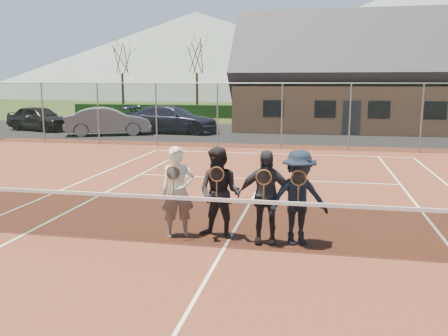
# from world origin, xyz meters

# --- Properties ---
(ground) EXTENTS (220.00, 220.00, 0.00)m
(ground) POSITION_xyz_m (0.00, 20.00, 0.00)
(ground) COLOR #324719
(ground) RESTS_ON ground
(court_surface) EXTENTS (30.00, 30.00, 0.02)m
(court_surface) POSITION_xyz_m (0.00, 0.00, 0.01)
(court_surface) COLOR #562819
(court_surface) RESTS_ON ground
(tarmac_carpark) EXTENTS (40.00, 12.00, 0.01)m
(tarmac_carpark) POSITION_xyz_m (-4.00, 20.00, 0.01)
(tarmac_carpark) COLOR black
(tarmac_carpark) RESTS_ON ground
(hedge_row) EXTENTS (40.00, 1.20, 1.10)m
(hedge_row) POSITION_xyz_m (0.00, 32.00, 0.55)
(hedge_row) COLOR black
(hedge_row) RESTS_ON ground
(hill_west) EXTENTS (110.00, 110.00, 18.00)m
(hill_west) POSITION_xyz_m (-25.00, 95.00, 9.00)
(hill_west) COLOR #57695F
(hill_west) RESTS_ON ground
(hill_centre) EXTENTS (120.00, 120.00, 22.00)m
(hill_centre) POSITION_xyz_m (20.00, 95.00, 11.00)
(hill_centre) COLOR slate
(hill_centre) RESTS_ON ground
(car_a) EXTENTS (4.97, 3.20, 1.58)m
(car_a) POSITION_xyz_m (-15.79, 19.12, 0.79)
(car_a) COLOR black
(car_a) RESTS_ON ground
(car_b) EXTENTS (5.14, 3.56, 1.61)m
(car_b) POSITION_xyz_m (-10.36, 17.49, 0.80)
(car_b) COLOR gray
(car_b) RESTS_ON ground
(car_c) EXTENTS (5.81, 2.63, 1.65)m
(car_c) POSITION_xyz_m (-7.03, 19.28, 0.83)
(car_c) COLOR #1A1E34
(car_c) RESTS_ON ground
(court_markings) EXTENTS (11.03, 23.83, 0.01)m
(court_markings) POSITION_xyz_m (0.00, 0.00, 0.02)
(court_markings) COLOR white
(court_markings) RESTS_ON court_surface
(tennis_net) EXTENTS (11.68, 0.08, 1.10)m
(tennis_net) POSITION_xyz_m (0.00, 0.00, 0.54)
(tennis_net) COLOR slate
(tennis_net) RESTS_ON ground
(perimeter_fence) EXTENTS (30.07, 0.07, 3.02)m
(perimeter_fence) POSITION_xyz_m (0.00, 13.50, 1.52)
(perimeter_fence) COLOR slate
(perimeter_fence) RESTS_ON ground
(clubhouse) EXTENTS (15.60, 8.20, 7.70)m
(clubhouse) POSITION_xyz_m (4.00, 24.00, 3.99)
(clubhouse) COLOR #9E6B4C
(clubhouse) RESTS_ON ground
(tree_a) EXTENTS (3.20, 3.20, 7.77)m
(tree_a) POSITION_xyz_m (-16.00, 33.00, 5.79)
(tree_a) COLOR #322112
(tree_a) RESTS_ON ground
(tree_b) EXTENTS (3.20, 3.20, 7.77)m
(tree_b) POSITION_xyz_m (-9.00, 33.00, 5.79)
(tree_b) COLOR #3A2615
(tree_b) RESTS_ON ground
(tree_c) EXTENTS (3.20, 3.20, 7.77)m
(tree_c) POSITION_xyz_m (2.00, 33.00, 5.79)
(tree_c) COLOR #362513
(tree_c) RESTS_ON ground
(player_a) EXTENTS (0.77, 0.66, 1.80)m
(player_a) POSITION_xyz_m (-1.04, 0.52, 0.92)
(player_a) COLOR beige
(player_a) RESTS_ON court_surface
(player_b) EXTENTS (1.00, 0.86, 1.80)m
(player_b) POSITION_xyz_m (-0.21, 0.57, 0.92)
(player_b) COLOR black
(player_b) RESTS_ON court_surface
(player_c) EXTENTS (1.08, 0.54, 1.80)m
(player_c) POSITION_xyz_m (0.69, 0.45, 0.92)
(player_c) COLOR #25262B
(player_c) RESTS_ON court_surface
(player_d) EXTENTS (1.33, 1.08, 1.80)m
(player_d) POSITION_xyz_m (1.31, 0.50, 0.92)
(player_d) COLOR black
(player_d) RESTS_ON court_surface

